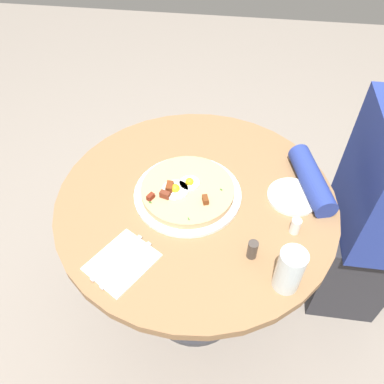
{
  "coord_description": "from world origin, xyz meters",
  "views": [
    {
      "loc": [
        0.79,
        0.09,
        1.59
      ],
      "look_at": [
        -0.0,
        -0.01,
        0.72
      ],
      "focal_mm": 35.99,
      "sensor_mm": 36.0,
      "label": 1
    }
  ],
  "objects_px": {
    "dining_table": "(196,230)",
    "pepper_shaker": "(252,250)",
    "breakfast_pizza": "(187,190)",
    "bread_plate": "(293,197)",
    "knife": "(117,257)",
    "person_seated": "(371,216)",
    "pizza_plate": "(188,194)",
    "fork": "(126,265)",
    "water_glass": "(290,270)",
    "salt_shaker": "(295,226)"
  },
  "relations": [
    {
      "from": "dining_table",
      "to": "pepper_shaker",
      "type": "relative_size",
      "value": 14.95
    },
    {
      "from": "breakfast_pizza",
      "to": "bread_plate",
      "type": "relative_size",
      "value": 1.84
    },
    {
      "from": "breakfast_pizza",
      "to": "knife",
      "type": "xyz_separation_m",
      "value": [
        0.25,
        -0.15,
        -0.02
      ]
    },
    {
      "from": "person_seated",
      "to": "knife",
      "type": "height_order",
      "value": "person_seated"
    },
    {
      "from": "breakfast_pizza",
      "to": "bread_plate",
      "type": "distance_m",
      "value": 0.33
    },
    {
      "from": "breakfast_pizza",
      "to": "pizza_plate",
      "type": "bearing_deg",
      "value": 118.28
    },
    {
      "from": "fork",
      "to": "pepper_shaker",
      "type": "relative_size",
      "value": 3.1
    },
    {
      "from": "fork",
      "to": "water_glass",
      "type": "distance_m",
      "value": 0.42
    },
    {
      "from": "person_seated",
      "to": "water_glass",
      "type": "height_order",
      "value": "person_seated"
    },
    {
      "from": "breakfast_pizza",
      "to": "bread_plate",
      "type": "bearing_deg",
      "value": 95.97
    },
    {
      "from": "pizza_plate",
      "to": "fork",
      "type": "distance_m",
      "value": 0.3
    },
    {
      "from": "fork",
      "to": "knife",
      "type": "xyz_separation_m",
      "value": [
        -0.02,
        -0.03,
        0.0
      ]
    },
    {
      "from": "bread_plate",
      "to": "water_glass",
      "type": "height_order",
      "value": "water_glass"
    },
    {
      "from": "bread_plate",
      "to": "salt_shaker",
      "type": "bearing_deg",
      "value": -0.57
    },
    {
      "from": "knife",
      "to": "salt_shaker",
      "type": "height_order",
      "value": "salt_shaker"
    },
    {
      "from": "person_seated",
      "to": "pizza_plate",
      "type": "xyz_separation_m",
      "value": [
        0.16,
        -0.64,
        0.2
      ]
    },
    {
      "from": "bread_plate",
      "to": "fork",
      "type": "xyz_separation_m",
      "value": [
        0.31,
        -0.45,
        0.0
      ]
    },
    {
      "from": "pizza_plate",
      "to": "bread_plate",
      "type": "xyz_separation_m",
      "value": [
        -0.03,
        0.32,
        -0.0
      ]
    },
    {
      "from": "water_glass",
      "to": "salt_shaker",
      "type": "distance_m",
      "value": 0.18
    },
    {
      "from": "knife",
      "to": "pepper_shaker",
      "type": "xyz_separation_m",
      "value": [
        -0.06,
        0.36,
        0.02
      ]
    },
    {
      "from": "water_glass",
      "to": "pepper_shaker",
      "type": "xyz_separation_m",
      "value": [
        -0.07,
        -0.09,
        -0.04
      ]
    },
    {
      "from": "pizza_plate",
      "to": "knife",
      "type": "xyz_separation_m",
      "value": [
        0.26,
        -0.16,
        0.0
      ]
    },
    {
      "from": "dining_table",
      "to": "fork",
      "type": "height_order",
      "value": "fork"
    },
    {
      "from": "dining_table",
      "to": "salt_shaker",
      "type": "relative_size",
      "value": 17.18
    },
    {
      "from": "person_seated",
      "to": "fork",
      "type": "bearing_deg",
      "value": -60.4
    },
    {
      "from": "fork",
      "to": "pepper_shaker",
      "type": "height_order",
      "value": "pepper_shaker"
    },
    {
      "from": "pizza_plate",
      "to": "pepper_shaker",
      "type": "bearing_deg",
      "value": 45.87
    },
    {
      "from": "dining_table",
      "to": "knife",
      "type": "relative_size",
      "value": 4.82
    },
    {
      "from": "dining_table",
      "to": "pepper_shaker",
      "type": "bearing_deg",
      "value": 42.7
    },
    {
      "from": "dining_table",
      "to": "breakfast_pizza",
      "type": "relative_size",
      "value": 3.03
    },
    {
      "from": "person_seated",
      "to": "water_glass",
      "type": "relative_size",
      "value": 8.5
    },
    {
      "from": "bread_plate",
      "to": "water_glass",
      "type": "bearing_deg",
      "value": -5.9
    },
    {
      "from": "pizza_plate",
      "to": "fork",
      "type": "height_order",
      "value": "pizza_plate"
    },
    {
      "from": "person_seated",
      "to": "water_glass",
      "type": "bearing_deg",
      "value": -39.17
    },
    {
      "from": "pizza_plate",
      "to": "water_glass",
      "type": "distance_m",
      "value": 0.4
    },
    {
      "from": "pizza_plate",
      "to": "knife",
      "type": "height_order",
      "value": "pizza_plate"
    },
    {
      "from": "pizza_plate",
      "to": "fork",
      "type": "xyz_separation_m",
      "value": [
        0.27,
        -0.12,
        0.0
      ]
    },
    {
      "from": "dining_table",
      "to": "fork",
      "type": "relative_size",
      "value": 4.82
    },
    {
      "from": "salt_shaker",
      "to": "bread_plate",
      "type": "bearing_deg",
      "value": 179.43
    },
    {
      "from": "fork",
      "to": "knife",
      "type": "bearing_deg",
      "value": 90.0
    },
    {
      "from": "dining_table",
      "to": "bread_plate",
      "type": "xyz_separation_m",
      "value": [
        -0.04,
        0.29,
        0.17
      ]
    },
    {
      "from": "person_seated",
      "to": "bread_plate",
      "type": "relative_size",
      "value": 7.3
    },
    {
      "from": "water_glass",
      "to": "pepper_shaker",
      "type": "bearing_deg",
      "value": -130.18
    },
    {
      "from": "pepper_shaker",
      "to": "salt_shaker",
      "type": "bearing_deg",
      "value": 129.86
    },
    {
      "from": "bread_plate",
      "to": "pepper_shaker",
      "type": "distance_m",
      "value": 0.26
    },
    {
      "from": "fork",
      "to": "salt_shaker",
      "type": "bearing_deg",
      "value": -36.99
    },
    {
      "from": "breakfast_pizza",
      "to": "fork",
      "type": "relative_size",
      "value": 1.59
    },
    {
      "from": "pizza_plate",
      "to": "water_glass",
      "type": "bearing_deg",
      "value": 47.01
    },
    {
      "from": "breakfast_pizza",
      "to": "dining_table",
      "type": "bearing_deg",
      "value": 78.11
    },
    {
      "from": "pizza_plate",
      "to": "knife",
      "type": "relative_size",
      "value": 1.84
    }
  ]
}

